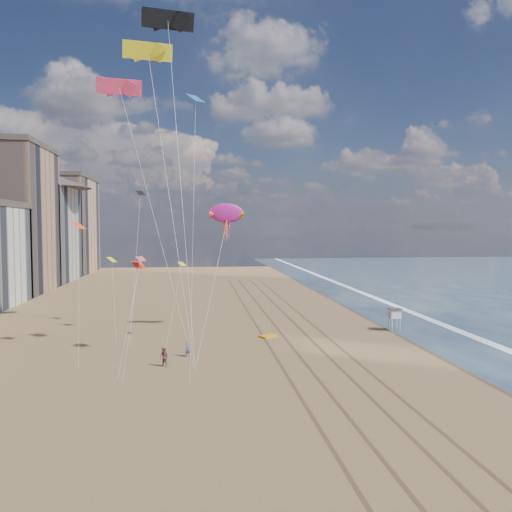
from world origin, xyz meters
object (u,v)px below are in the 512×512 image
(show_kite, at_px, (227,213))
(kite_flyer_b, at_px, (164,357))
(lifeguard_stand, at_px, (395,314))
(kite_flyer_a, at_px, (188,348))
(grounded_kite, at_px, (268,336))

(show_kite, xyz_separation_m, kite_flyer_b, (-6.69, -15.09, -13.56))
(lifeguard_stand, xyz_separation_m, kite_flyer_a, (-25.12, -9.40, -1.31))
(grounded_kite, relative_size, kite_flyer_a, 1.20)
(lifeguard_stand, relative_size, grounded_kite, 1.41)
(lifeguard_stand, xyz_separation_m, grounded_kite, (-16.00, -1.72, -2.02))
(grounded_kite, distance_m, kite_flyer_a, 11.94)
(kite_flyer_a, bearing_deg, lifeguard_stand, -14.78)
(show_kite, height_order, kite_flyer_b, show_kite)
(lifeguard_stand, bearing_deg, grounded_kite, -173.86)
(show_kite, height_order, kite_flyer_a, show_kite)
(grounded_kite, relative_size, kite_flyer_b, 1.10)
(lifeguard_stand, xyz_separation_m, kite_flyer_b, (-27.24, -12.81, -1.24))
(show_kite, xyz_separation_m, kite_flyer_a, (-4.57, -11.68, -13.63))
(lifeguard_stand, distance_m, kite_flyer_b, 30.13)
(lifeguard_stand, distance_m, show_kite, 24.06)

